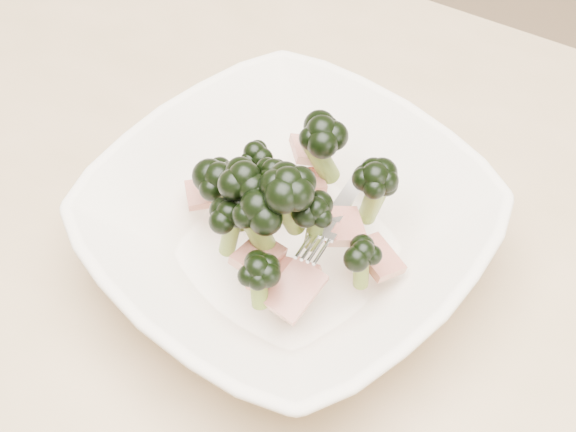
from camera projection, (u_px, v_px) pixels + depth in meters
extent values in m
cube|color=tan|center=(253.00, 310.00, 0.62)|extent=(1.20, 0.80, 0.04)
cylinder|color=tan|center=(76.00, 122.00, 1.27)|extent=(0.06, 0.06, 0.71)
imported|color=#F4E4CE|center=(288.00, 228.00, 0.61)|extent=(0.34, 0.34, 0.07)
cylinder|color=#596D24|center=(246.00, 203.00, 0.57)|extent=(0.02, 0.02, 0.05)
ellipsoid|color=black|center=(245.00, 177.00, 0.55)|extent=(0.04, 0.04, 0.03)
cylinder|color=#596D24|center=(218.00, 186.00, 0.61)|extent=(0.01, 0.01, 0.03)
ellipsoid|color=black|center=(217.00, 172.00, 0.60)|extent=(0.03, 0.03, 0.02)
cylinder|color=#596D24|center=(320.00, 159.00, 0.62)|extent=(0.03, 0.03, 0.05)
ellipsoid|color=black|center=(322.00, 131.00, 0.60)|extent=(0.04, 0.04, 0.03)
cylinder|color=#596D24|center=(273.00, 187.00, 0.57)|extent=(0.02, 0.02, 0.03)
ellipsoid|color=black|center=(273.00, 170.00, 0.55)|extent=(0.03, 0.03, 0.02)
cylinder|color=#596D24|center=(255.00, 171.00, 0.60)|extent=(0.01, 0.02, 0.03)
ellipsoid|color=black|center=(255.00, 152.00, 0.58)|extent=(0.03, 0.03, 0.02)
cylinder|color=#596D24|center=(259.00, 286.00, 0.55)|extent=(0.02, 0.02, 0.04)
ellipsoid|color=black|center=(258.00, 269.00, 0.54)|extent=(0.03, 0.03, 0.02)
cylinder|color=#596D24|center=(230.00, 234.00, 0.57)|extent=(0.02, 0.02, 0.04)
ellipsoid|color=black|center=(228.00, 213.00, 0.55)|extent=(0.03, 0.03, 0.02)
cylinder|color=#596D24|center=(361.00, 269.00, 0.57)|extent=(0.01, 0.01, 0.04)
ellipsoid|color=black|center=(363.00, 251.00, 0.55)|extent=(0.03, 0.03, 0.02)
cylinder|color=#596D24|center=(315.00, 231.00, 0.56)|extent=(0.02, 0.01, 0.04)
ellipsoid|color=black|center=(316.00, 209.00, 0.54)|extent=(0.03, 0.03, 0.02)
cylinder|color=#596D24|center=(248.00, 214.00, 0.57)|extent=(0.02, 0.01, 0.03)
ellipsoid|color=black|center=(247.00, 196.00, 0.56)|extent=(0.03, 0.03, 0.02)
cylinder|color=#596D24|center=(375.00, 198.00, 0.60)|extent=(0.02, 0.02, 0.04)
ellipsoid|color=black|center=(378.00, 176.00, 0.58)|extent=(0.04, 0.04, 0.03)
cylinder|color=#596D24|center=(288.00, 212.00, 0.55)|extent=(0.02, 0.03, 0.05)
ellipsoid|color=black|center=(288.00, 183.00, 0.53)|extent=(0.04, 0.04, 0.03)
cylinder|color=#596D24|center=(259.00, 232.00, 0.56)|extent=(0.02, 0.03, 0.05)
ellipsoid|color=black|center=(257.00, 207.00, 0.54)|extent=(0.04, 0.04, 0.03)
cylinder|color=#596D24|center=(372.00, 202.00, 0.60)|extent=(0.02, 0.02, 0.05)
ellipsoid|color=black|center=(375.00, 176.00, 0.58)|extent=(0.04, 0.04, 0.03)
cylinder|color=#596D24|center=(221.00, 197.00, 0.60)|extent=(0.02, 0.02, 0.04)
ellipsoid|color=black|center=(219.00, 178.00, 0.58)|extent=(0.04, 0.04, 0.03)
cube|color=maroon|center=(378.00, 257.00, 0.59)|extent=(0.05, 0.04, 0.01)
cube|color=maroon|center=(258.00, 256.00, 0.57)|extent=(0.03, 0.04, 0.02)
cube|color=maroon|center=(216.00, 192.00, 0.62)|extent=(0.05, 0.05, 0.01)
cube|color=maroon|center=(295.00, 290.00, 0.56)|extent=(0.03, 0.05, 0.02)
cube|color=maroon|center=(306.00, 150.00, 0.64)|extent=(0.04, 0.04, 0.02)
cube|color=maroon|center=(342.00, 226.00, 0.58)|extent=(0.05, 0.05, 0.02)
cube|color=maroon|center=(283.00, 277.00, 0.57)|extent=(0.05, 0.04, 0.02)
cube|color=maroon|center=(294.00, 183.00, 0.63)|extent=(0.05, 0.05, 0.02)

